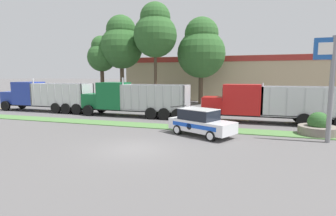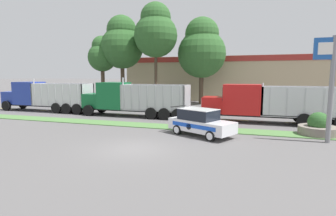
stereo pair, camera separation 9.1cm
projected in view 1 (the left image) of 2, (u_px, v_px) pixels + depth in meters
ground_plane at (134, 149)px, 14.30m from camera, size 600.00×600.00×0.00m
grass_verge at (169, 127)px, 20.38m from camera, size 120.00×1.89×0.06m
centre_line_0 at (5, 109)px, 31.69m from camera, size 2.40×0.14×0.01m
centre_line_1 at (42, 111)px, 30.08m from camera, size 2.40×0.14×0.01m
centre_line_2 at (82, 112)px, 28.48m from camera, size 2.40×0.14×0.01m
centre_line_3 at (127, 115)px, 26.88m from camera, size 2.40×0.14×0.01m
centre_line_4 at (177, 117)px, 25.27m from camera, size 2.40×0.14×0.01m
centre_line_5 at (235, 120)px, 23.67m from camera, size 2.40×0.14×0.01m
centre_line_6 at (301, 123)px, 22.06m from camera, size 2.40×0.14×0.01m
dump_truck_lead at (124, 99)px, 25.98m from camera, size 10.81×2.75×3.81m
dump_truck_mid at (256, 103)px, 22.21m from camera, size 11.28×2.59×3.41m
dump_truck_trail at (38, 97)px, 29.65m from camera, size 11.14×2.57×3.68m
rally_car at (201, 122)px, 17.51m from camera, size 4.76×3.63×1.82m
store_sign_post at (333, 70)px, 15.17m from camera, size 2.15×0.28×6.26m
stone_planter at (318, 127)px, 17.59m from camera, size 2.49×2.49×1.58m
store_building_backdrop at (234, 79)px, 44.94m from camera, size 34.91×12.10×6.97m
tree_behind_left at (155, 31)px, 34.34m from camera, size 5.71×5.71×13.50m
tree_behind_centre at (201, 49)px, 36.31m from camera, size 6.67×6.67×12.00m
tree_behind_right at (102, 55)px, 38.03m from camera, size 4.10×4.10×9.73m
tree_behind_far_right at (121, 43)px, 37.62m from camera, size 6.07×6.07×12.57m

